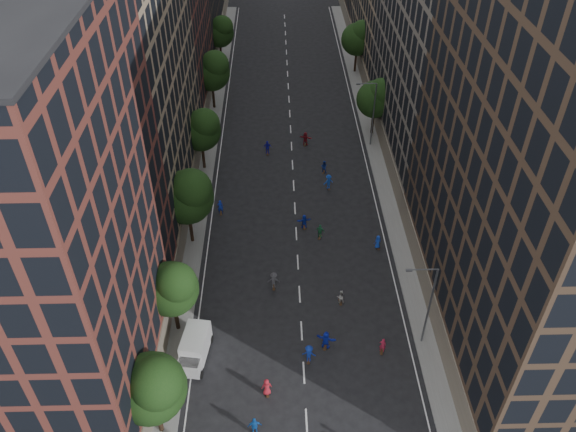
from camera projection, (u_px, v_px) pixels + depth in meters
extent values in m
plane|color=black|center=(293.00, 167.00, 71.48)|extent=(240.00, 240.00, 0.00)
cube|color=slate|center=(204.00, 137.00, 77.03)|extent=(4.00, 105.00, 0.15)
cube|color=slate|center=(378.00, 135.00, 77.48)|extent=(4.00, 105.00, 0.15)
cube|color=#5D2B23|center=(35.00, 225.00, 39.15)|extent=(14.00, 22.00, 30.00)
cube|color=#917A5E|center=(107.00, 57.00, 56.54)|extent=(14.00, 26.00, 34.00)
cube|color=#5D2B23|center=(150.00, 9.00, 76.29)|extent=(14.00, 20.00, 28.00)
cube|color=#423023|center=(563.00, 151.00, 41.08)|extent=(14.00, 30.00, 36.00)
cube|color=#675E55|center=(457.00, 26.00, 64.55)|extent=(14.00, 28.00, 33.00)
cylinder|color=black|center=(158.00, 416.00, 42.05)|extent=(0.36, 0.36, 3.96)
sphere|color=black|center=(151.00, 388.00, 39.79)|extent=(5.20, 5.20, 5.20)
sphere|color=black|center=(156.00, 384.00, 38.58)|extent=(3.90, 3.90, 3.90)
cylinder|color=black|center=(176.00, 315.00, 49.91)|extent=(0.36, 0.36, 3.70)
sphere|color=black|center=(171.00, 289.00, 47.79)|extent=(4.80, 4.80, 4.80)
sphere|color=black|center=(176.00, 283.00, 46.67)|extent=(3.60, 3.60, 3.60)
cylinder|color=black|center=(191.00, 226.00, 59.06)|extent=(0.36, 0.36, 4.22)
sphere|color=black|center=(187.00, 197.00, 56.64)|extent=(5.60, 5.60, 5.60)
sphere|color=black|center=(191.00, 189.00, 55.34)|extent=(4.20, 4.20, 4.20)
cylinder|color=black|center=(203.00, 155.00, 70.05)|extent=(0.36, 0.36, 3.87)
sphere|color=black|center=(200.00, 131.00, 67.83)|extent=(5.00, 5.00, 5.00)
sphere|color=black|center=(204.00, 124.00, 66.67)|extent=(3.75, 3.75, 3.75)
cylinder|color=black|center=(213.00, 96.00, 82.42)|extent=(0.36, 0.36, 4.05)
sphere|color=black|center=(211.00, 72.00, 80.10)|extent=(5.40, 5.40, 5.40)
sphere|color=black|center=(215.00, 65.00, 78.85)|extent=(4.05, 4.05, 4.05)
cylinder|color=black|center=(221.00, 53.00, 94.93)|extent=(0.36, 0.36, 3.78)
sphere|color=black|center=(219.00, 33.00, 92.77)|extent=(4.80, 4.80, 4.80)
sphere|color=black|center=(222.00, 27.00, 91.65)|extent=(3.60, 3.60, 3.60)
cylinder|color=black|center=(373.00, 122.00, 76.72)|extent=(0.36, 0.36, 3.74)
sphere|color=black|center=(375.00, 99.00, 74.58)|extent=(5.00, 5.00, 5.00)
sphere|color=black|center=(381.00, 92.00, 73.42)|extent=(3.75, 3.75, 3.75)
cylinder|color=black|center=(356.00, 61.00, 92.19)|extent=(0.36, 0.36, 3.96)
sphere|color=black|center=(357.00, 39.00, 89.92)|extent=(5.20, 5.20, 5.20)
sphere|color=black|center=(362.00, 32.00, 88.71)|extent=(3.90, 3.90, 3.90)
cylinder|color=#595B60|center=(429.00, 308.00, 47.09)|extent=(0.18, 0.18, 9.00)
cylinder|color=#595B60|center=(423.00, 270.00, 44.23)|extent=(2.40, 0.12, 0.12)
cube|color=#595B60|center=(409.00, 270.00, 44.25)|extent=(0.50, 0.22, 0.15)
cylinder|color=#595B60|center=(373.00, 115.00, 72.72)|extent=(0.18, 0.18, 9.00)
cylinder|color=#595B60|center=(367.00, 83.00, 69.87)|extent=(2.40, 0.12, 0.12)
cube|color=#595B60|center=(358.00, 84.00, 69.88)|extent=(0.50, 0.22, 0.15)
cube|color=silver|center=(196.00, 343.00, 48.09)|extent=(2.50, 3.70, 2.11)
cube|color=silver|center=(190.00, 366.00, 46.71)|extent=(2.12, 1.80, 1.34)
cube|color=black|center=(189.00, 361.00, 46.32)|extent=(1.89, 1.48, 0.10)
cylinder|color=black|center=(179.00, 372.00, 46.98)|extent=(0.34, 0.75, 0.73)
cylinder|color=black|center=(201.00, 375.00, 46.80)|extent=(0.34, 0.75, 0.73)
cylinder|color=black|center=(190.00, 337.00, 49.86)|extent=(0.34, 0.75, 0.73)
cylinder|color=black|center=(211.00, 339.00, 49.68)|extent=(0.34, 0.75, 0.73)
imported|color=navy|center=(309.00, 354.00, 47.76)|extent=(1.28, 0.85, 1.84)
imported|color=blue|center=(255.00, 426.00, 42.58)|extent=(1.11, 0.56, 1.82)
imported|color=#1727BB|center=(326.00, 340.00, 48.86)|extent=(1.85, 1.12, 1.90)
imported|color=#A71B28|center=(267.00, 387.00, 45.28)|extent=(0.94, 0.71, 1.73)
imported|color=maroon|center=(383.00, 346.00, 48.61)|extent=(0.67, 0.53, 1.60)
imported|color=#B8B7B3|center=(341.00, 297.00, 53.07)|extent=(0.77, 0.62, 1.49)
imported|color=#3F3F44|center=(274.00, 281.00, 54.48)|extent=(1.23, 0.73, 1.88)
imported|color=#216E3F|center=(320.00, 232.00, 60.33)|extent=(1.08, 0.76, 1.70)
imported|color=#152AAB|center=(304.00, 222.00, 61.63)|extent=(1.62, 0.78, 1.68)
imported|color=#163BB9|center=(378.00, 242.00, 59.09)|extent=(0.89, 0.73, 1.57)
imported|color=#162FB8|center=(220.00, 207.00, 63.55)|extent=(0.68, 0.47, 1.81)
imported|color=navy|center=(324.00, 167.00, 70.05)|extent=(0.95, 0.85, 1.61)
imported|color=#1541B0|center=(328.00, 182.00, 67.29)|extent=(1.39, 1.10, 1.89)
imported|color=#1615B0|center=(268.00, 148.00, 73.30)|extent=(1.11, 0.48, 1.87)
imported|color=maroon|center=(305.00, 139.00, 75.01)|extent=(1.81, 1.09, 1.86)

